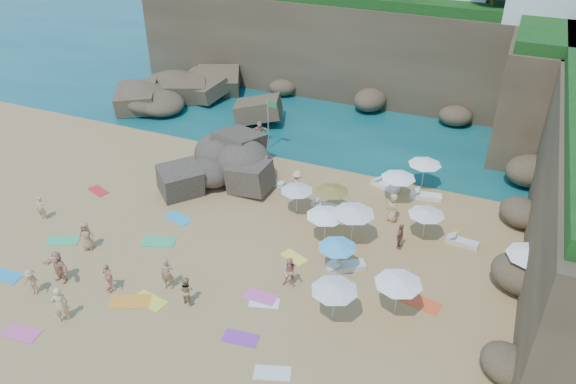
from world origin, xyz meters
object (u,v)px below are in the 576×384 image
at_px(lounger_0, 272,182).
at_px(person_stand_5, 260,131).
at_px(parasol_0, 297,188).
at_px(person_stand_2, 298,184).
at_px(person_stand_0, 41,208).
at_px(flag_pole, 270,118).
at_px(person_stand_3, 400,236).
at_px(person_stand_1, 187,290).
at_px(parasol_1, 399,176).
at_px(parasol_2, 425,162).
at_px(person_stand_6, 60,304).
at_px(rock_outcrop, 238,186).
at_px(person_stand_4, 393,208).

bearing_deg(lounger_0, person_stand_5, 122.47).
height_order(parasol_0, person_stand_2, parasol_0).
height_order(lounger_0, person_stand_2, person_stand_2).
distance_m(person_stand_0, person_stand_2, 15.34).
relative_size(flag_pole, lounger_0, 2.37).
bearing_deg(person_stand_3, person_stand_5, 60.07).
bearing_deg(person_stand_5, parasol_0, -81.31).
distance_m(person_stand_1, person_stand_3, 11.82).
distance_m(flag_pole, parasol_1, 10.73).
bearing_deg(person_stand_5, parasol_2, -38.68).
bearing_deg(person_stand_0, parasol_1, 17.38).
distance_m(person_stand_3, person_stand_6, 17.52).
relative_size(rock_outcrop, parasol_2, 3.34).
relative_size(flag_pole, person_stand_2, 2.09).
distance_m(parasol_0, person_stand_0, 15.09).
xyz_separation_m(person_stand_0, person_stand_3, (20.11, 5.45, 0.01)).
distance_m(person_stand_3, person_stand_4, 2.63).
relative_size(parasol_0, person_stand_3, 1.27).
xyz_separation_m(person_stand_4, person_stand_6, (-12.17, -13.96, 0.06)).
bearing_deg(person_stand_6, person_stand_3, 171.26).
bearing_deg(rock_outcrop, person_stand_5, 103.02).
bearing_deg(person_stand_6, person_stand_0, -91.26).
relative_size(flag_pole, person_stand_1, 2.51).
distance_m(person_stand_2, person_stand_6, 15.51).
bearing_deg(flag_pole, person_stand_4, -28.32).
bearing_deg(person_stand_6, person_stand_1, 164.77).
distance_m(parasol_1, person_stand_5, 12.37).
distance_m(lounger_0, person_stand_2, 2.34).
xyz_separation_m(person_stand_2, person_stand_5, (-5.60, 6.33, -0.17)).
bearing_deg(parasol_2, person_stand_6, -125.24).
bearing_deg(person_stand_3, parasol_1, 21.06).
distance_m(lounger_0, person_stand_6, 15.57).
relative_size(lounger_0, person_stand_2, 0.88).
bearing_deg(person_stand_2, person_stand_0, 78.97).
height_order(parasol_1, person_stand_3, parasol_1).
height_order(rock_outcrop, lounger_0, rock_outcrop).
bearing_deg(parasol_2, person_stand_5, 170.40).
xyz_separation_m(flag_pole, person_stand_6, (-1.76, -19.57, -1.47)).
relative_size(person_stand_4, person_stand_6, 0.94).
height_order(parasol_0, person_stand_4, parasol_0).
distance_m(flag_pole, parasol_0, 8.59).
bearing_deg(parasol_0, parasol_1, 34.30).
bearing_deg(person_stand_0, person_stand_3, 4.46).
relative_size(person_stand_2, person_stand_5, 1.22).
distance_m(parasol_0, person_stand_6, 14.25).
relative_size(person_stand_1, person_stand_2, 0.83).
relative_size(flag_pole, person_stand_5, 2.55).
distance_m(parasol_0, parasol_1, 6.34).
xyz_separation_m(rock_outcrop, person_stand_5, (-1.54, 6.68, 0.75)).
relative_size(person_stand_2, person_stand_6, 0.94).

